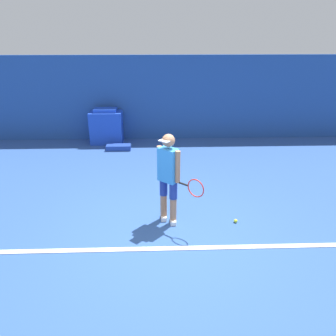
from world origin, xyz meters
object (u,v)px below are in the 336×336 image
object	(u,v)px
tennis_player	(169,175)
covered_chair	(106,127)
equipment_bag	(119,147)
tennis_ball	(236,221)

from	to	relation	value
tennis_player	covered_chair	world-z (taller)	tennis_player
equipment_bag	covered_chair	bearing A→B (deg)	121.44
covered_chair	equipment_bag	distance (m)	0.91
covered_chair	tennis_player	bearing A→B (deg)	-69.25
tennis_ball	covered_chair	size ratio (longest dim) A/B	0.06
tennis_player	tennis_ball	bearing A→B (deg)	36.05
tennis_ball	covered_chair	xyz separation A→B (m)	(-2.94, 4.68, 0.48)
tennis_player	covered_chair	bearing A→B (deg)	151.44
tennis_ball	equipment_bag	size ratio (longest dim) A/B	0.10
tennis_player	covered_chair	distance (m)	4.92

